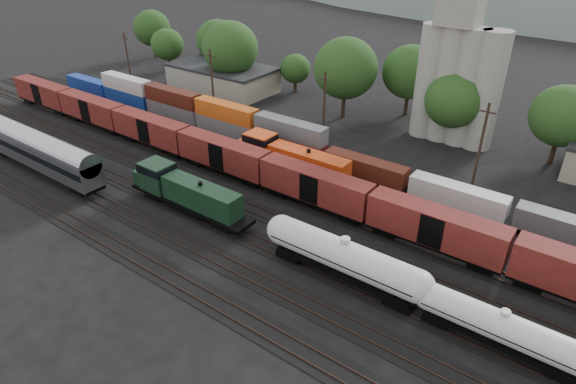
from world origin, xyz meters
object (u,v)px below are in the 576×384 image
Objects in this scene: grain_silo at (458,72)px; green_locomotive at (183,190)px; orange_locomotive at (288,158)px; passenger_coach at (36,149)px; tank_car_a at (344,257)px.

green_locomotive is at bearing -114.12° from grain_silo.
orange_locomotive is 30.42m from grain_silo.
green_locomotive is 0.69× the size of passenger_coach.
grain_silo reaches higher than passenger_coach.
green_locomotive is at bearing -180.00° from tank_car_a.
passenger_coach is at bearing -168.37° from green_locomotive.
grain_silo reaches higher than tank_car_a.
orange_locomotive is (-17.83, 15.00, -0.04)m from tank_car_a.
tank_car_a is at bearing 6.06° from passenger_coach.
passenger_coach reaches higher than tank_car_a.
tank_car_a is at bearing 0.00° from green_locomotive.
orange_locomotive is (29.30, 20.00, -0.87)m from passenger_coach.
green_locomotive is 15.81m from orange_locomotive.
passenger_coach is (-47.12, -5.00, 0.83)m from tank_car_a.
green_locomotive is 1.00× the size of tank_car_a.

